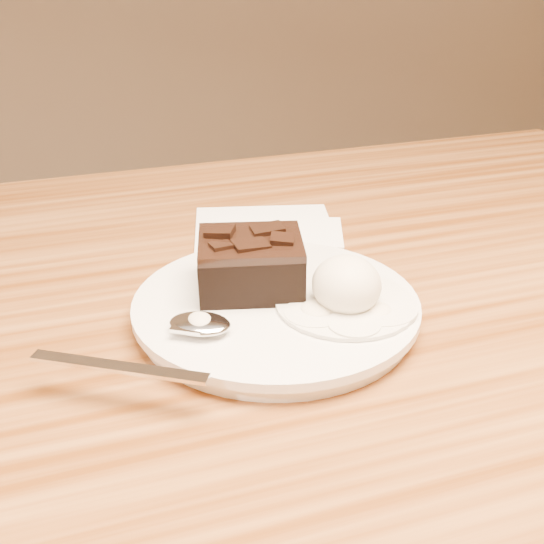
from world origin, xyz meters
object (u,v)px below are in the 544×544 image
object	(u,v)px
napkin	(265,231)
spoon	(200,326)
plate	(276,310)
brownie	(251,267)
ice_cream_scoop	(346,285)

from	to	relation	value
napkin	spoon	bearing A→B (deg)	-120.11
plate	spoon	world-z (taller)	spoon
plate	spoon	bearing A→B (deg)	-157.55
plate	brownie	world-z (taller)	brownie
plate	brownie	xyz separation A→B (m)	(-0.01, 0.03, 0.03)
plate	napkin	size ratio (longest dim) A/B	1.59
ice_cream_scoop	napkin	distance (m)	0.20
spoon	napkin	bearing A→B (deg)	1.79
ice_cream_scoop	spoon	bearing A→B (deg)	-179.07
plate	spoon	size ratio (longest dim) A/B	1.25
plate	ice_cream_scoop	distance (m)	0.06
ice_cream_scoop	spoon	size ratio (longest dim) A/B	0.31
napkin	brownie	bearing A→B (deg)	-112.35
plate	ice_cream_scoop	world-z (taller)	ice_cream_scoop
plate	ice_cream_scoop	size ratio (longest dim) A/B	4.01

